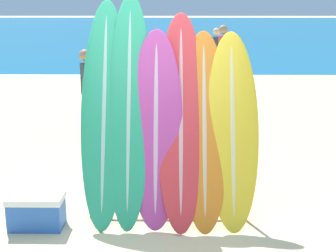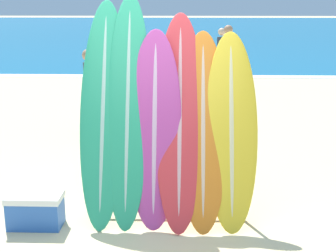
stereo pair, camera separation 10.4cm
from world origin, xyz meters
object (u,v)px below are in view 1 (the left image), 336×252
object	(u,v)px
person_near_water	(222,56)
person_mid_beach	(86,89)
surfboard_slot_1	(129,109)
surfboard_slot_2	(156,128)
surfboard_slot_0	(104,112)
person_far_left	(216,54)
surfboard_slot_4	(204,128)
cooler_box	(37,211)
surfboard_rack	(167,180)
surfboard_slot_5	(233,129)
surfboard_slot_3	(181,118)

from	to	relation	value
person_near_water	person_mid_beach	xyz separation A→B (m)	(-2.80, -4.08, -0.12)
surfboard_slot_1	surfboard_slot_2	distance (m)	0.35
surfboard_slot_1	person_near_water	bearing A→B (deg)	76.66
surfboard_slot_0	person_far_left	bearing A→B (deg)	77.32
surfboard_slot_4	cooler_box	size ratio (longest dim) A/B	3.51
surfboard_rack	person_near_water	distance (m)	7.57
surfboard_rack	surfboard_slot_5	xyz separation A→B (m)	(0.70, 0.06, 0.56)
surfboard_rack	cooler_box	bearing A→B (deg)	-170.13
surfboard_slot_1	surfboard_slot_3	xyz separation A→B (m)	(0.56, -0.01, -0.10)
surfboard_slot_0	surfboard_slot_3	distance (m)	0.83
surfboard_slot_3	surfboard_slot_4	distance (m)	0.27
surfboard_slot_0	surfboard_slot_5	bearing A→B (deg)	-2.62
surfboard_rack	surfboard_slot_1	xyz separation A→B (m)	(-0.41, 0.12, 0.76)
surfboard_slot_2	surfboard_slot_0	bearing A→B (deg)	172.16
person_far_left	person_mid_beach	bearing A→B (deg)	11.56
surfboard_slot_5	person_mid_beach	bearing A→B (deg)	123.42
surfboard_rack	person_near_water	xyz separation A→B (m)	(1.32, 7.44, 0.51)
surfboard_slot_3	surfboard_slot_5	xyz separation A→B (m)	(0.55, -0.05, -0.10)
surfboard_slot_1	surfboard_slot_5	size ratio (longest dim) A/B	1.20
surfboard_slot_3	surfboard_slot_4	world-z (taller)	surfboard_slot_3
surfboard_slot_0	person_far_left	size ratio (longest dim) A/B	1.46
surfboard_rack	surfboard_slot_2	distance (m)	0.59
surfboard_rack	surfboard_slot_0	size ratio (longest dim) A/B	0.73
surfboard_slot_1	person_far_left	bearing A→B (deg)	79.01
person_near_water	person_far_left	xyz separation A→B (m)	(-0.06, 1.33, -0.08)
surfboard_slot_0	person_near_water	bearing A→B (deg)	74.71
surfboard_slot_5	surfboard_rack	bearing A→B (deg)	-175.08
person_mid_beach	surfboard_slot_5	bearing A→B (deg)	-170.84
surfboard_rack	surfboard_slot_0	xyz separation A→B (m)	(-0.68, 0.12, 0.73)
surfboard_slot_1	person_mid_beach	xyz separation A→B (m)	(-1.07, 3.23, -0.38)
surfboard_slot_3	surfboard_slot_2	bearing A→B (deg)	-166.07
surfboard_slot_5	person_mid_beach	xyz separation A→B (m)	(-2.18, 3.30, -0.17)
cooler_box	surfboard_slot_4	bearing A→B (deg)	9.88
surfboard_slot_3	person_near_water	distance (m)	7.42
surfboard_slot_3	person_far_left	xyz separation A→B (m)	(1.12, 8.66, -0.23)
cooler_box	surfboard_slot_2	bearing A→B (deg)	12.80
surfboard_slot_5	person_far_left	xyz separation A→B (m)	(0.57, 8.71, -0.13)
person_far_left	surfboard_slot_3	bearing A→B (deg)	31.08
surfboard_slot_1	surfboard_slot_3	world-z (taller)	surfboard_slot_1
surfboard_slot_1	person_mid_beach	size ratio (longest dim) A/B	1.58
person_near_water	surfboard_slot_5	bearing A→B (deg)	158.55
surfboard_slot_0	person_mid_beach	size ratio (longest dim) A/B	1.54
surfboard_slot_0	surfboard_slot_1	size ratio (longest dim) A/B	0.97
person_near_water	surfboard_slot_3	bearing A→B (deg)	154.28
surfboard_slot_1	surfboard_slot_5	distance (m)	1.13
surfboard_rack	surfboard_slot_3	world-z (taller)	surfboard_slot_3
surfboard_slot_0	cooler_box	size ratio (longest dim) A/B	4.09
surfboard_slot_1	person_far_left	world-z (taller)	surfboard_slot_1
surfboard_slot_5	surfboard_slot_4	bearing A→B (deg)	178.17
person_near_water	cooler_box	distance (m)	8.18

